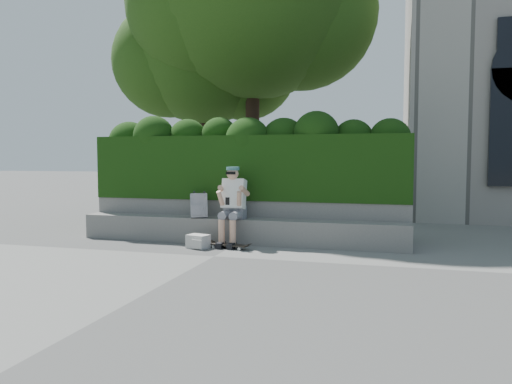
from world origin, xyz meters
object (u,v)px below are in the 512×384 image
(person, at_px, (233,202))
(backpack_ground, at_px, (198,241))
(backpack_plaid, at_px, (199,206))
(skateboard, at_px, (228,245))

(person, relative_size, backpack_ground, 3.88)
(backpack_plaid, bearing_deg, skateboard, -59.75)
(person, relative_size, backpack_plaid, 3.16)
(skateboard, xyz_separation_m, backpack_plaid, (-0.72, 0.46, 0.61))
(person, xyz_separation_m, backpack_plaid, (-0.68, 0.08, -0.08))
(skateboard, distance_m, backpack_ground, 0.52)
(person, xyz_separation_m, skateboard, (0.04, -0.38, -0.69))
(person, height_order, backpack_plaid, person)
(skateboard, bearing_deg, backpack_plaid, 158.40)
(backpack_plaid, distance_m, backpack_ground, 0.81)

